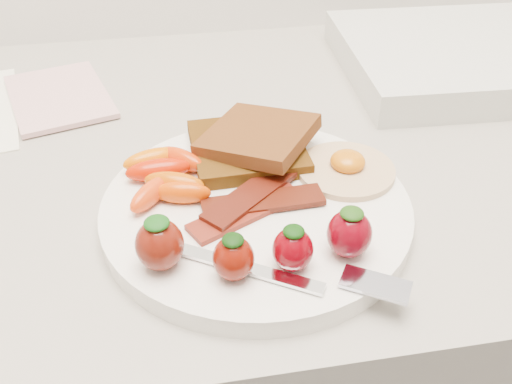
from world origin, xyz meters
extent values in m
cylinder|color=white|center=(0.01, 1.56, 0.91)|extent=(0.27, 0.27, 0.02)
cube|color=#352009|center=(0.02, 1.64, 0.93)|extent=(0.11, 0.11, 0.01)
cube|color=#38180B|center=(0.03, 1.64, 0.94)|extent=(0.13, 0.13, 0.02)
cylinder|color=beige|center=(0.10, 1.59, 0.92)|extent=(0.12, 0.12, 0.01)
ellipsoid|color=#CF6A0B|center=(0.11, 1.59, 0.93)|extent=(0.04, 0.04, 0.02)
cube|color=#4F1C10|center=(0.00, 1.55, 0.92)|extent=(0.11, 0.07, 0.00)
cube|color=black|center=(0.02, 1.56, 0.92)|extent=(0.11, 0.03, 0.00)
cube|color=black|center=(0.01, 1.57, 0.92)|extent=(0.10, 0.09, 0.00)
ellipsoid|color=#BA1900|center=(-0.07, 1.61, 0.93)|extent=(0.06, 0.02, 0.02)
ellipsoid|color=#C44F00|center=(-0.05, 1.59, 0.93)|extent=(0.06, 0.04, 0.02)
ellipsoid|color=red|center=(-0.08, 1.58, 0.93)|extent=(0.04, 0.05, 0.02)
ellipsoid|color=red|center=(-0.05, 1.63, 0.93)|extent=(0.05, 0.05, 0.02)
ellipsoid|color=#E26600|center=(-0.07, 1.63, 0.93)|extent=(0.06, 0.03, 0.02)
ellipsoid|color=#D13F00|center=(-0.05, 1.57, 0.93)|extent=(0.05, 0.03, 0.02)
ellipsoid|color=#5D1208|center=(-0.07, 1.50, 0.94)|extent=(0.04, 0.04, 0.04)
ellipsoid|color=#11480F|center=(-0.07, 1.50, 0.96)|extent=(0.02, 0.02, 0.01)
ellipsoid|color=#650E04|center=(-0.02, 1.48, 0.94)|extent=(0.03, 0.03, 0.03)
ellipsoid|color=black|center=(-0.02, 1.48, 0.95)|extent=(0.02, 0.02, 0.01)
ellipsoid|color=#630007|center=(0.03, 1.48, 0.94)|extent=(0.03, 0.03, 0.03)
ellipsoid|color=black|center=(0.03, 1.48, 0.95)|extent=(0.02, 0.02, 0.01)
ellipsoid|color=#63020D|center=(0.07, 1.49, 0.94)|extent=(0.03, 0.03, 0.04)
ellipsoid|color=#1C440D|center=(0.07, 1.49, 0.96)|extent=(0.02, 0.02, 0.01)
cube|color=white|center=(-0.01, 1.48, 0.92)|extent=(0.11, 0.07, 0.00)
cube|color=#B3B7CD|center=(0.08, 1.45, 0.92)|extent=(0.05, 0.05, 0.00)
cube|color=#DEA5A5|center=(-0.18, 1.82, 0.91)|extent=(0.15, 0.18, 0.01)
cube|color=silver|center=(0.34, 1.81, 0.92)|extent=(0.34, 0.28, 0.04)
camera|label=1|loc=(-0.05, 1.18, 1.22)|focal=40.00mm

